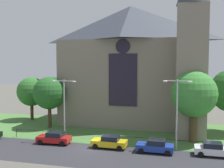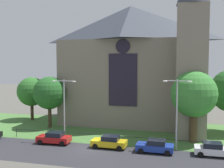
% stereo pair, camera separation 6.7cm
% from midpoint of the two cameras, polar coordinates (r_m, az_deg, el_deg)
% --- Properties ---
extents(ground, '(160.00, 160.00, 0.00)m').
position_cam_midpoint_polar(ground, '(42.93, -0.21, -9.46)').
color(ground, '#56544C').
extents(road_asphalt, '(120.00, 8.00, 0.01)m').
position_cam_midpoint_polar(road_asphalt, '(31.92, -5.92, -14.32)').
color(road_asphalt, '#2D2D33').
rests_on(road_asphalt, ground).
extents(grass_verge, '(120.00, 20.00, 0.01)m').
position_cam_midpoint_polar(grass_verge, '(41.06, -0.93, -10.09)').
color(grass_verge, '#477538').
rests_on(grass_verge, ground).
extents(church_building, '(23.20, 16.20, 26.00)m').
position_cam_midpoint_polar(church_building, '(46.84, 4.66, 4.35)').
color(church_building, gray).
rests_on(church_building, ground).
extents(iron_railing, '(26.75, 0.07, 1.13)m').
position_cam_midpoint_polar(iron_railing, '(35.22, -0.53, -10.90)').
color(iron_railing, black).
rests_on(iron_railing, ground).
extents(tree_left_near, '(5.18, 5.18, 8.14)m').
position_cam_midpoint_polar(tree_left_near, '(44.58, -12.84, -1.85)').
color(tree_left_near, '#423021').
rests_on(tree_left_near, ground).
extents(tree_right_near, '(5.92, 5.92, 9.25)m').
position_cam_midpoint_polar(tree_right_near, '(36.71, 16.73, -2.11)').
color(tree_right_near, '#4C3823').
rests_on(tree_right_near, ground).
extents(tree_left_far, '(5.22, 5.22, 7.77)m').
position_cam_midpoint_polar(tree_left_far, '(51.69, -16.33, -1.54)').
color(tree_left_far, '#423021').
rests_on(tree_left_far, ground).
extents(streetlamp_near, '(3.37, 0.26, 8.12)m').
position_cam_midpoint_polar(streetlamp_near, '(36.33, -9.87, -3.70)').
color(streetlamp_near, '#B2B2B7').
rests_on(streetlamp_near, ground).
extents(streetlamp_far, '(3.37, 0.26, 8.35)m').
position_cam_midpoint_polar(streetlamp_far, '(33.08, 13.40, -4.31)').
color(streetlamp_far, '#B2B2B7').
rests_on(streetlamp_far, ground).
extents(parked_car_red, '(4.26, 2.15, 1.51)m').
position_cam_midpoint_polar(parked_car_red, '(36.26, -11.87, -10.90)').
color(parked_car_red, '#B21919').
rests_on(parked_car_red, ground).
extents(parked_car_yellow, '(4.22, 2.07, 1.51)m').
position_cam_midpoint_polar(parked_car_yellow, '(33.76, -0.47, -11.94)').
color(parked_car_yellow, gold).
rests_on(parked_car_yellow, ground).
extents(parked_car_blue, '(4.22, 2.05, 1.51)m').
position_cam_midpoint_polar(parked_car_blue, '(32.49, 9.03, -12.64)').
color(parked_car_blue, '#1E3899').
rests_on(parked_car_blue, ground).
extents(parked_car_white, '(4.21, 2.04, 1.51)m').
position_cam_midpoint_polar(parked_car_white, '(32.95, 20.45, -12.62)').
color(parked_car_white, silver).
rests_on(parked_car_white, ground).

